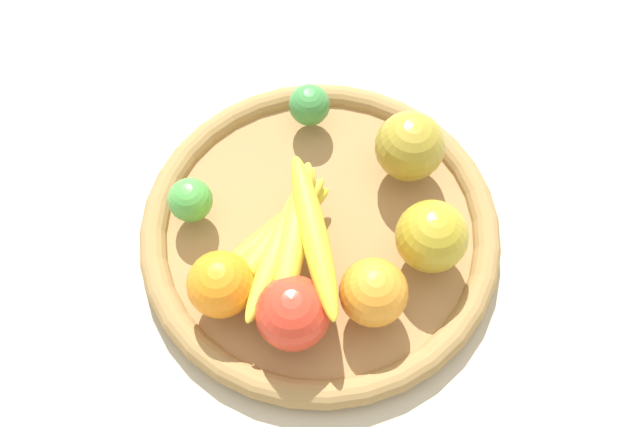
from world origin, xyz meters
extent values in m
plane|color=beige|center=(0.00, 0.00, 0.00)|extent=(2.40, 2.40, 0.00)
cylinder|color=#A47B4A|center=(0.00, 0.00, 0.01)|extent=(0.38, 0.38, 0.02)
torus|color=#9E7C48|center=(0.00, 0.00, 0.02)|extent=(0.41, 0.41, 0.03)
ellipsoid|color=yellow|center=(0.02, 0.06, 0.05)|extent=(0.04, 0.19, 0.03)
ellipsoid|color=yellow|center=(0.01, 0.06, 0.06)|extent=(0.05, 0.19, 0.03)
ellipsoid|color=yellow|center=(0.00, 0.06, 0.07)|extent=(0.10, 0.18, 0.03)
ellipsoid|color=yellow|center=(-0.01, 0.05, 0.08)|extent=(0.13, 0.17, 0.03)
ellipsoid|color=yellow|center=(-0.03, 0.04, 0.10)|extent=(0.17, 0.13, 0.03)
sphere|color=#AE9927|center=(-0.11, -0.05, 0.07)|extent=(0.10, 0.10, 0.08)
sphere|color=red|center=(-0.06, 0.11, 0.07)|extent=(0.11, 0.11, 0.08)
sphere|color=orange|center=(-0.11, 0.04, 0.07)|extent=(0.09, 0.09, 0.07)
sphere|color=#A4902E|center=(-0.02, -0.12, 0.07)|extent=(0.11, 0.11, 0.08)
sphere|color=orange|center=(0.01, 0.13, 0.07)|extent=(0.09, 0.09, 0.07)
sphere|color=#3E8E43|center=(0.11, -0.10, 0.06)|extent=(0.05, 0.05, 0.05)
sphere|color=green|center=(0.11, 0.09, 0.06)|extent=(0.07, 0.07, 0.05)
camera|label=1|loc=(-0.24, 0.26, 0.70)|focal=38.41mm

